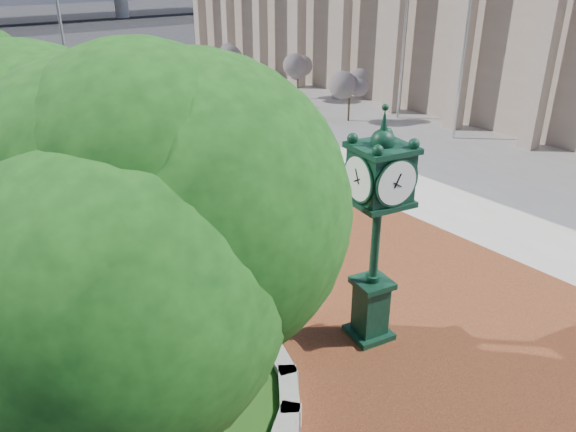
% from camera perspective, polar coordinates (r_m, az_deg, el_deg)
% --- Properties ---
extents(ground, '(200.00, 200.00, 0.00)m').
position_cam_1_polar(ground, '(13.30, 3.30, -10.32)').
color(ground, black).
rests_on(ground, ground).
extents(plaza, '(12.00, 12.00, 0.04)m').
position_cam_1_polar(plaza, '(12.71, 6.34, -12.25)').
color(plaza, '#602916').
rests_on(plaza, ground).
extents(sidewalk, '(20.00, 50.00, 0.04)m').
position_cam_1_polar(sidewalk, '(30.45, 13.85, 9.65)').
color(sidewalk, '#9E9B93').
rests_on(sidewalk, ground).
extents(planter_wall, '(2.96, 6.77, 0.54)m').
position_cam_1_polar(planter_wall, '(11.87, -6.87, -13.85)').
color(planter_wall, '#9E9B93').
rests_on(planter_wall, ground).
extents(grass_bed, '(6.10, 6.10, 0.40)m').
position_cam_1_polar(grass_bed, '(11.23, -17.35, -18.16)').
color(grass_bed, '#214D16').
rests_on(grass_bed, ground).
extents(civic_building, '(17.35, 44.00, 8.60)m').
position_cam_1_polar(civic_building, '(36.99, 19.88, 18.36)').
color(civic_building, gray).
rests_on(civic_building, ground).
extents(tree_planter, '(5.20, 5.20, 6.33)m').
position_cam_1_polar(tree_planter, '(9.27, -20.08, -1.87)').
color(tree_planter, '#38281C').
rests_on(tree_planter, ground).
extents(post_clock, '(1.22, 1.22, 5.12)m').
position_cam_1_polar(post_clock, '(11.41, 9.02, -0.59)').
color(post_clock, black).
rests_on(post_clock, ground).
extents(parked_car, '(2.55, 4.18, 1.33)m').
position_cam_1_polar(parked_car, '(44.95, -25.68, 13.59)').
color(parked_car, '#590D0C').
rests_on(parked_car, ground).
extents(flagpole_a, '(1.61, 0.18, 10.26)m').
position_cam_1_polar(flagpole_a, '(26.24, 17.85, 18.53)').
color(flagpole_a, silver).
rests_on(flagpole_a, ground).
extents(flagpole_b, '(1.71, 0.21, 10.93)m').
position_cam_1_polar(flagpole_b, '(29.16, 11.98, 20.36)').
color(flagpole_b, silver).
rests_on(flagpole_b, ground).
extents(street_lamp_near, '(2.00, 0.45, 8.94)m').
position_cam_1_polar(street_lamp_near, '(32.94, -21.99, 19.02)').
color(street_lamp_near, slate).
rests_on(street_lamp_near, ground).
extents(shrub_near, '(1.20, 1.20, 2.20)m').
position_cam_1_polar(shrub_near, '(28.80, 6.27, 12.59)').
color(shrub_near, '#38281C').
rests_on(shrub_near, ground).
extents(shrub_mid, '(1.20, 1.20, 2.20)m').
position_cam_1_polar(shrub_mid, '(33.50, 1.00, 14.46)').
color(shrub_mid, '#38281C').
rests_on(shrub_mid, ground).
extents(shrub_far, '(1.20, 1.20, 2.20)m').
position_cam_1_polar(shrub_far, '(37.64, -5.68, 15.51)').
color(shrub_far, '#38281C').
rests_on(shrub_far, ground).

